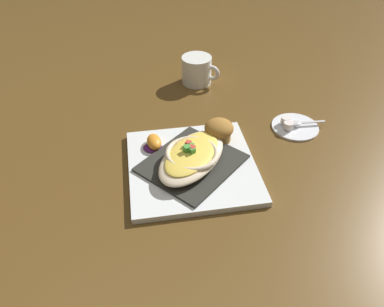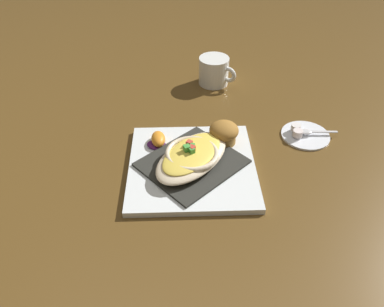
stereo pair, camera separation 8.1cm
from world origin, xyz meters
TOP-DOWN VIEW (x-y plane):
  - ground_plane at (0.00, 0.00)m, footprint 2.60×2.60m
  - square_plate at (0.00, 0.00)m, footprint 0.30×0.30m
  - folded_napkin at (0.00, 0.00)m, footprint 0.27×0.27m
  - gratin_dish at (-0.00, 0.00)m, footprint 0.21×0.23m
  - muffin at (0.07, 0.08)m, footprint 0.07×0.07m
  - orange_garnish at (-0.08, 0.07)m, footprint 0.06×0.07m
  - coffee_mug at (0.05, 0.39)m, footprint 0.11×0.09m
  - creamer_saucer at (0.28, 0.13)m, footprint 0.12×0.12m
  - spoon at (0.28, 0.13)m, footprint 0.09×0.02m
  - creamer_cup_0 at (0.25, 0.14)m, footprint 0.02×0.02m
  - creamer_cup_1 at (0.25, 0.12)m, footprint 0.02×0.02m

SIDE VIEW (x-z plane):
  - ground_plane at x=0.00m, z-range 0.00..0.00m
  - creamer_saucer at x=0.28m, z-range 0.00..0.01m
  - square_plate at x=0.00m, z-range 0.00..0.01m
  - spoon at x=0.28m, z-range 0.01..0.02m
  - folded_napkin at x=0.00m, z-range 0.01..0.02m
  - creamer_cup_0 at x=0.25m, z-range 0.01..0.03m
  - creamer_cup_1 at x=0.25m, z-range 0.01..0.03m
  - orange_garnish at x=-0.08m, z-range 0.01..0.04m
  - coffee_mug at x=0.05m, z-range 0.00..0.08m
  - gratin_dish at x=0.00m, z-range 0.02..0.06m
  - muffin at x=0.07m, z-range 0.01..0.07m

